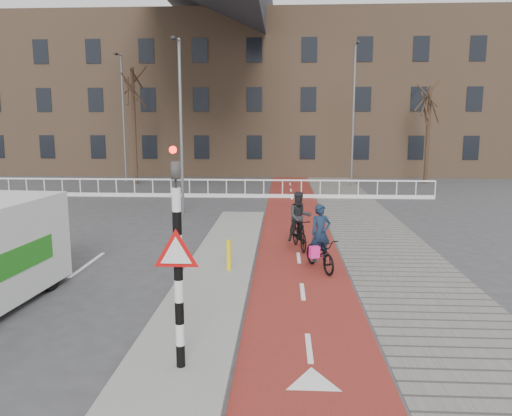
{
  "coord_description": "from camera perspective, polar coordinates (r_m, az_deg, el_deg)",
  "views": [
    {
      "loc": [
        1.0,
        -9.37,
        3.97
      ],
      "look_at": [
        0.23,
        5.0,
        1.5
      ],
      "focal_mm": 35.0,
      "sensor_mm": 36.0,
      "label": 1
    }
  ],
  "objects": [
    {
      "name": "ground",
      "position": [
        10.23,
        -2.87,
        -13.12
      ],
      "size": [
        120.0,
        120.0,
        0.0
      ],
      "primitive_type": "plane",
      "color": "#38383A",
      "rests_on": "ground"
    },
    {
      "name": "bike_lane",
      "position": [
        19.78,
        4.46,
        -1.85
      ],
      "size": [
        2.5,
        60.0,
        0.01
      ],
      "primitive_type": "cube",
      "color": "maroon",
      "rests_on": "ground"
    },
    {
      "name": "sidewalk",
      "position": [
        20.04,
        12.49,
        -1.9
      ],
      "size": [
        3.0,
        60.0,
        0.01
      ],
      "primitive_type": "cube",
      "color": "slate",
      "rests_on": "ground"
    },
    {
      "name": "curb_island",
      "position": [
        14.03,
        -4.04,
        -6.46
      ],
      "size": [
        1.8,
        16.0,
        0.12
      ],
      "primitive_type": "cube",
      "color": "gray",
      "rests_on": "ground"
    },
    {
      "name": "traffic_signal",
      "position": [
        7.78,
        -8.95,
        -5.14
      ],
      "size": [
        0.8,
        0.8,
        3.68
      ],
      "color": "black",
      "rests_on": "curb_island"
    },
    {
      "name": "bollard",
      "position": [
        13.21,
        -3.13,
        -5.39
      ],
      "size": [
        0.12,
        0.12,
        0.81
      ],
      "primitive_type": "cylinder",
      "color": "yellow",
      "rests_on": "curb_island"
    },
    {
      "name": "cyclist_near",
      "position": [
        13.67,
        7.35,
        -4.57
      ],
      "size": [
        1.15,
        1.81,
        1.8
      ],
      "rotation": [
        0.0,
        0.0,
        0.36
      ],
      "color": "black",
      "rests_on": "bike_lane"
    },
    {
      "name": "cyclist_far",
      "position": [
        15.77,
        4.98,
        -2.01
      ],
      "size": [
        0.88,
        1.75,
        1.83
      ],
      "rotation": [
        0.0,
        0.0,
        0.21
      ],
      "color": "black",
      "rests_on": "bike_lane"
    },
    {
      "name": "railing",
      "position": [
        27.29,
        -9.66,
        1.89
      ],
      "size": [
        28.0,
        0.1,
        0.99
      ],
      "color": "silver",
      "rests_on": "ground"
    },
    {
      "name": "townhouse_row",
      "position": [
        41.74,
        -2.53,
        15.02
      ],
      "size": [
        46.0,
        10.0,
        15.9
      ],
      "color": "#7F6047",
      "rests_on": "ground"
    },
    {
      "name": "tree_mid",
      "position": [
        33.29,
        -13.74,
        8.99
      ],
      "size": [
        0.23,
        0.23,
        7.38
      ],
      "primitive_type": "cylinder",
      "color": "black",
      "rests_on": "ground"
    },
    {
      "name": "tree_right",
      "position": [
        34.69,
        19.03,
        7.84
      ],
      "size": [
        0.25,
        0.25,
        6.27
      ],
      "primitive_type": "cylinder",
      "color": "black",
      "rests_on": "ground"
    },
    {
      "name": "streetlight_near",
      "position": [
        22.1,
        -8.56,
        9.03
      ],
      "size": [
        0.12,
        0.12,
        7.47
      ],
      "primitive_type": "cylinder",
      "color": "slate",
      "rests_on": "ground"
    },
    {
      "name": "streetlight_left",
      "position": [
        34.92,
        -14.89,
        9.8
      ],
      "size": [
        0.12,
        0.12,
        8.4
      ],
      "primitive_type": "cylinder",
      "color": "slate",
      "rests_on": "ground"
    },
    {
      "name": "streetlight_right",
      "position": [
        32.02,
        11.06,
        10.3
      ],
      "size": [
        0.12,
        0.12,
        8.76
      ],
      "primitive_type": "cylinder",
      "color": "slate",
      "rests_on": "ground"
    }
  ]
}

